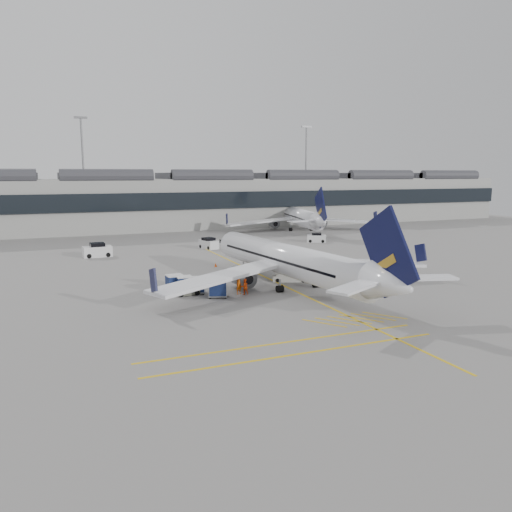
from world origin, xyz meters
name	(u,v)px	position (x,y,z in m)	size (l,w,h in m)	color
ground	(216,311)	(0.00, 0.00, 0.00)	(220.00, 220.00, 0.00)	gray
terminal	(114,202)	(0.00, 71.93, 6.14)	(200.00, 20.45, 12.40)	#9E9E99
light_masts	(98,164)	(-1.67, 86.00, 14.49)	(113.00, 0.60, 25.45)	slate
apron_markings	(272,280)	(10.00, 10.00, 0.01)	(0.25, 60.00, 0.01)	gold
airliner_main	(290,261)	(10.42, 6.15, 2.83)	(32.98, 36.19, 9.63)	white
airliner_far	(299,217)	(37.05, 55.29, 2.87)	(32.85, 36.24, 9.75)	white
belt_loader	(289,276)	(11.62, 8.83, 0.57)	(4.89, 3.06, 1.95)	silver
baggage_cart_a	(175,283)	(-1.76, 8.27, 1.00)	(1.87, 1.58, 1.87)	gray
baggage_cart_b	(197,285)	(0.25, 7.05, 0.92)	(1.97, 1.79, 1.71)	gray
baggage_cart_c	(218,287)	(1.73, 4.73, 1.03)	(2.23, 2.03, 1.93)	gray
baggage_cart_d	(184,284)	(-0.93, 7.61, 0.95)	(1.72, 1.43, 1.78)	gray
ramp_agent_a	(239,285)	(4.12, 5.13, 0.96)	(0.70, 0.46, 1.91)	#EE5D0C
ramp_agent_b	(245,287)	(4.59, 4.76, 0.81)	(0.79, 0.61, 1.62)	#FF480D
pushback_tug	(187,289)	(-0.84, 6.83, 0.57)	(2.35, 1.51, 1.28)	#545548
safety_cone_nose	(216,265)	(6.64, 20.57, 0.26)	(0.37, 0.37, 0.52)	#F24C0A
safety_cone_engine	(315,277)	(15.03, 8.83, 0.22)	(0.32, 0.32, 0.45)	#F24C0A
service_van_left	(97,251)	(-6.99, 34.90, 0.93)	(4.17, 2.28, 2.08)	silver
service_van_mid	(209,244)	(10.65, 36.58, 0.81)	(2.71, 3.88, 1.81)	silver
service_van_right	(316,238)	(30.85, 36.56, 0.77)	(3.72, 3.04, 1.71)	silver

